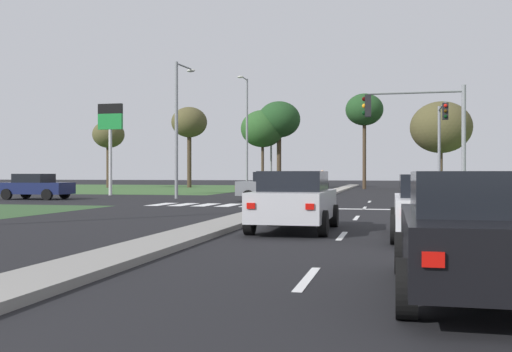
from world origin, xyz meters
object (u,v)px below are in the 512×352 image
object	(u,v)px
traffic_signal_near_right	(424,125)
street_lamp_second	(178,122)
car_navy_fourth	(36,186)
treeline_near	(108,135)
car_white_second	(435,206)
fuel_price_totem	(110,128)
car_blue_third	(502,187)
car_silver_fifth	(295,200)
pedestrian_at_median	(322,179)
car_black_sixth	(479,233)
treeline_sixth	(441,127)
street_lamp_third	(246,128)
treeline_third	(263,129)
treeline_fifth	(364,110)
treeline_second	(189,123)
car_grey_near	(275,186)
traffic_signal_far_right	(441,133)
street_lamp_fourth	(273,143)
car_red_eighth	(316,182)
car_beige_seventh	(301,183)
treeline_fourth	(279,120)

from	to	relation	value
traffic_signal_near_right	street_lamp_second	xyz separation A→B (m)	(-14.10, 8.16, 1.11)
car_navy_fourth	treeline_near	distance (m)	29.82
car_white_second	fuel_price_totem	world-z (taller)	fuel_price_totem
car_blue_third	car_silver_fifth	size ratio (longest dim) A/B	0.98
fuel_price_totem	treeline_near	size ratio (longest dim) A/B	0.88
car_blue_third	pedestrian_at_median	size ratio (longest dim) A/B	2.53
car_blue_third	car_black_sixth	world-z (taller)	car_black_sixth
car_navy_fourth	treeline_sixth	size ratio (longest dim) A/B	0.51
street_lamp_second	treeline_near	world-z (taller)	street_lamp_second
car_silver_fifth	traffic_signal_near_right	size ratio (longest dim) A/B	0.81
street_lamp_third	treeline_third	world-z (taller)	street_lamp_third
car_blue_third	treeline_sixth	distance (m)	23.54
car_silver_fifth	pedestrian_at_median	bearing A→B (deg)	94.99
car_white_second	street_lamp_third	world-z (taller)	street_lamp_third
fuel_price_totem	treeline_fifth	size ratio (longest dim) A/B	0.68
car_navy_fourth	treeline_second	bearing A→B (deg)	-177.94
car_grey_near	street_lamp_third	world-z (taller)	street_lamp_third
car_blue_third	fuel_price_totem	xyz separation A→B (m)	(-25.01, 4.09, 3.91)
traffic_signal_far_right	street_lamp_fourth	distance (m)	29.77
traffic_signal_near_right	pedestrian_at_median	world-z (taller)	traffic_signal_near_right
car_white_second	treeline_sixth	xyz separation A→B (m)	(3.40, 42.46, 5.02)
car_silver_fifth	treeline_fifth	size ratio (longest dim) A/B	0.45
car_red_eighth	treeline_sixth	xyz separation A→B (m)	(11.49, 0.34, 5.03)
car_beige_seventh	treeline_second	distance (m)	21.85
street_lamp_third	treeline_second	size ratio (longest dim) A/B	1.14
treeline_second	car_white_second	bearing A→B (deg)	-64.25
traffic_signal_near_right	treeline_fourth	world-z (taller)	treeline_fourth
car_red_eighth	pedestrian_at_median	size ratio (longest dim) A/B	2.72
fuel_price_totem	car_red_eighth	bearing A→B (deg)	56.74
car_black_sixth	traffic_signal_near_right	size ratio (longest dim) A/B	0.85
car_blue_third	fuel_price_totem	distance (m)	25.64
car_silver_fifth	fuel_price_totem	world-z (taller)	fuel_price_totem
car_navy_fourth	pedestrian_at_median	size ratio (longest dim) A/B	2.52
traffic_signal_far_right	pedestrian_at_median	bearing A→B (deg)	150.21
car_blue_third	pedestrian_at_median	world-z (taller)	pedestrian_at_median
car_silver_fifth	car_navy_fourth	bearing A→B (deg)	139.16
car_black_sixth	treeline_sixth	size ratio (longest dim) A/B	0.54
street_lamp_third	treeline_third	bearing A→B (deg)	92.49
traffic_signal_near_right	treeline_sixth	bearing A→B (deg)	84.34
street_lamp_fourth	car_beige_seventh	bearing A→B (deg)	-71.36
treeline_near	treeline_second	bearing A→B (deg)	16.18
car_grey_near	street_lamp_second	size ratio (longest dim) A/B	0.50
street_lamp_fourth	fuel_price_totem	xyz separation A→B (m)	(-6.66, -24.85, -0.11)
car_navy_fourth	car_red_eighth	xyz separation A→B (m)	(13.49, 25.42, -0.02)
car_silver_fifth	car_beige_seventh	size ratio (longest dim) A/B	1.02
street_lamp_third	fuel_price_totem	xyz separation A→B (m)	(-6.46, -13.56, -0.93)
car_blue_third	car_navy_fourth	bearing A→B (deg)	96.06
fuel_price_totem	treeline_third	xyz separation A→B (m)	(6.09, 22.10, 1.49)
car_red_eighth	treeline_near	bearing A→B (deg)	-6.02
treeline_near	car_beige_seventh	bearing A→B (deg)	-28.53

